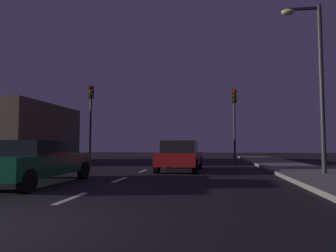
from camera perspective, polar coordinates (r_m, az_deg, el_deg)
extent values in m
plane|color=black|center=(11.72, -8.36, -9.85)|extent=(80.00, 80.00, 0.00)
cube|color=gray|center=(11.99, 29.01, -8.93)|extent=(3.00, 40.00, 0.15)
cube|color=silver|center=(7.64, -18.05, -13.02)|extent=(0.16, 1.60, 0.01)
cube|color=silver|center=(11.15, -9.25, -10.14)|extent=(0.16, 1.60, 0.01)
cube|color=silver|center=(14.80, -4.79, -8.56)|extent=(0.16, 1.60, 0.01)
cylinder|color=#2D2D30|center=(21.81, -14.62, 0.33)|extent=(0.14, 0.14, 5.49)
cube|color=#382D0C|center=(22.08, -14.53, 6.28)|extent=(0.32, 0.24, 0.90)
sphere|color=#3F0C0C|center=(21.99, -14.68, 7.12)|extent=(0.20, 0.20, 0.20)
sphere|color=orange|center=(21.94, -14.69, 6.35)|extent=(0.20, 0.20, 0.20)
sphere|color=#0C3319|center=(21.89, -14.70, 5.58)|extent=(0.20, 0.20, 0.20)
cylinder|color=#2D2D30|center=(20.15, 12.63, -0.13)|extent=(0.14, 0.14, 4.97)
cube|color=#382D0C|center=(20.37, 12.55, 5.59)|extent=(0.32, 0.24, 0.90)
sphere|color=red|center=(20.26, 12.57, 6.50)|extent=(0.20, 0.20, 0.20)
sphere|color=#3F2D0C|center=(20.21, 12.58, 5.67)|extent=(0.20, 0.20, 0.20)
sphere|color=#0C3319|center=(20.17, 12.60, 4.83)|extent=(0.20, 0.20, 0.20)
cube|color=#B21919|center=(14.77, 2.37, -6.21)|extent=(1.97, 4.17, 0.59)
cube|color=black|center=(14.55, 2.26, -3.95)|extent=(1.68, 1.90, 0.58)
cylinder|color=black|center=(16.40, 0.10, -6.99)|extent=(0.24, 0.65, 0.64)
cylinder|color=black|center=(16.19, 6.13, -7.01)|extent=(0.24, 0.65, 0.64)
cylinder|color=black|center=(13.45, -2.15, -7.71)|extent=(0.24, 0.65, 0.64)
cylinder|color=black|center=(13.19, 5.21, -7.78)|extent=(0.24, 0.65, 0.64)
cube|color=#0F4C2D|center=(10.70, -24.01, -6.74)|extent=(1.89, 4.57, 0.64)
cube|color=black|center=(10.49, -24.61, -3.79)|extent=(1.65, 2.06, 0.46)
cylinder|color=black|center=(12.64, -23.15, -7.68)|extent=(0.22, 0.64, 0.64)
cylinder|color=black|center=(11.83, -15.89, -8.13)|extent=(0.22, 0.64, 0.64)
cylinder|color=black|center=(8.80, -25.37, -9.51)|extent=(0.22, 0.64, 0.64)
cylinder|color=#2D2D30|center=(13.70, 27.39, 6.23)|extent=(0.18, 0.18, 7.05)
cube|color=black|center=(14.49, 24.52, 19.77)|extent=(1.23, 0.10, 0.10)
ellipsoid|color=#F2D88C|center=(14.30, 22.03, 19.60)|extent=(0.56, 0.36, 0.24)
cube|color=brown|center=(24.83, -26.83, -1.31)|extent=(5.89, 8.35, 4.25)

